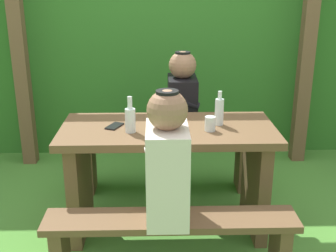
% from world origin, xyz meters
% --- Properties ---
extents(ground_plane, '(12.00, 12.00, 0.00)m').
position_xyz_m(ground_plane, '(0.00, 0.00, 0.00)').
color(ground_plane, '#4A8932').
extents(hedge_backdrop, '(6.40, 0.78, 2.11)m').
position_xyz_m(hedge_backdrop, '(0.00, 1.80, 1.06)').
color(hedge_backdrop, '#307125').
rests_on(hedge_backdrop, ground_plane).
extents(pergola_post_left, '(0.12, 0.12, 2.16)m').
position_xyz_m(pergola_post_left, '(-1.28, 1.19, 1.08)').
color(pergola_post_left, brown).
rests_on(pergola_post_left, ground_plane).
extents(pergola_post_right, '(0.12, 0.12, 2.16)m').
position_xyz_m(pergola_post_right, '(1.28, 1.19, 1.08)').
color(pergola_post_right, brown).
rests_on(pergola_post_right, ground_plane).
extents(picnic_table, '(1.40, 0.64, 0.75)m').
position_xyz_m(picnic_table, '(0.00, 0.00, 0.51)').
color(picnic_table, brown).
rests_on(picnic_table, ground_plane).
extents(bench_near, '(1.40, 0.24, 0.43)m').
position_xyz_m(bench_near, '(0.00, -0.59, 0.31)').
color(bench_near, brown).
rests_on(bench_near, ground_plane).
extents(bench_far, '(1.40, 0.24, 0.43)m').
position_xyz_m(bench_far, '(0.00, 0.59, 0.31)').
color(bench_far, brown).
rests_on(bench_far, ground_plane).
extents(person_white_shirt, '(0.25, 0.35, 0.72)m').
position_xyz_m(person_white_shirt, '(-0.02, -0.58, 0.76)').
color(person_white_shirt, silver).
rests_on(person_white_shirt, bench_near).
extents(person_black_coat, '(0.25, 0.35, 0.72)m').
position_xyz_m(person_black_coat, '(0.13, 0.58, 0.76)').
color(person_black_coat, black).
rests_on(person_black_coat, bench_far).
extents(drinking_glass, '(0.07, 0.07, 0.09)m').
position_xyz_m(drinking_glass, '(0.26, -0.08, 0.80)').
color(drinking_glass, silver).
rests_on(drinking_glass, picnic_table).
extents(bottle_left, '(0.07, 0.07, 0.23)m').
position_xyz_m(bottle_left, '(-0.24, -0.09, 0.84)').
color(bottle_left, silver).
rests_on(bottle_left, picnic_table).
extents(bottle_right, '(0.06, 0.06, 0.23)m').
position_xyz_m(bottle_right, '(0.34, 0.04, 0.85)').
color(bottle_right, silver).
rests_on(bottle_right, picnic_table).
extents(bottle_center, '(0.07, 0.07, 0.21)m').
position_xyz_m(bottle_center, '(-0.01, -0.05, 0.84)').
color(bottle_center, silver).
rests_on(bottle_center, picnic_table).
extents(cell_phone, '(0.12, 0.16, 0.01)m').
position_xyz_m(cell_phone, '(-0.35, 0.01, 0.76)').
color(cell_phone, black).
rests_on(cell_phone, picnic_table).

